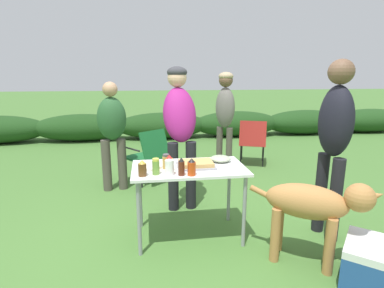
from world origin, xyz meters
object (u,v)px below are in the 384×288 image
object	(u,v)px
food_tray	(196,164)
mixing_bowl	(221,159)
standing_person_in_dark_puffer	(225,111)
hot_sauce_bottle	(192,167)
bbq_sauce_bottle	(181,167)
camp_chair_green_behind_table	(148,153)
spice_jar	(166,161)
standing_person_in_navy_coat	(334,133)
plate_stack	(150,167)
relish_jar	(156,167)
dog	(313,206)
mustard_bottle	(169,163)
paper_cup_stack	(169,167)
cooler_box	(366,262)
standing_person_in_olive_jacket	(180,122)
standing_person_in_red_jacket	(112,127)
folding_table	(189,174)
beer_bottle	(142,168)
camp_chair_near_hedge	(253,140)

from	to	relation	value
food_tray	mixing_bowl	distance (m)	0.32
standing_person_in_dark_puffer	hot_sauce_bottle	bearing A→B (deg)	-72.01
bbq_sauce_bottle	camp_chair_green_behind_table	bearing A→B (deg)	98.83
food_tray	spice_jar	bearing A→B (deg)	-179.25
standing_person_in_navy_coat	plate_stack	bearing A→B (deg)	-105.52
relish_jar	dog	size ratio (longest dim) A/B	0.16
hot_sauce_bottle	mustard_bottle	bearing A→B (deg)	139.82
bbq_sauce_bottle	paper_cup_stack	bearing A→B (deg)	164.11
mixing_bowl	cooler_box	xyz separation A→B (m)	(0.94, -1.05, -0.60)
mustard_bottle	dog	distance (m)	1.31
standing_person_in_dark_puffer	standing_person_in_navy_coat	distance (m)	2.13
standing_person_in_navy_coat	cooler_box	xyz separation A→B (m)	(-0.10, -0.72, -0.90)
spice_jar	standing_person_in_navy_coat	distance (m)	1.64
spice_jar	camp_chair_green_behind_table	world-z (taller)	spice_jar
mustard_bottle	spice_jar	distance (m)	0.08
standing_person_in_navy_coat	hot_sauce_bottle	bearing A→B (deg)	-96.45
paper_cup_stack	mustard_bottle	distance (m)	0.12
standing_person_in_olive_jacket	bbq_sauce_bottle	bearing A→B (deg)	-100.67
standing_person_in_red_jacket	standing_person_in_dark_puffer	bearing A→B (deg)	6.76
plate_stack	standing_person_in_dark_puffer	world-z (taller)	standing_person_in_dark_puffer
folding_table	standing_person_in_olive_jacket	distance (m)	0.88
mixing_bowl	standing_person_in_navy_coat	xyz separation A→B (m)	(1.03, -0.33, 0.30)
plate_stack	spice_jar	size ratio (longest dim) A/B	1.54
relish_jar	standing_person_in_olive_jacket	world-z (taller)	standing_person_in_olive_jacket
plate_stack	beer_bottle	bearing A→B (deg)	-107.59
folding_table	spice_jar	world-z (taller)	spice_jar
food_tray	standing_person_in_dark_puffer	bearing A→B (deg)	67.36
dog	camp_chair_green_behind_table	size ratio (longest dim) A/B	1.12
hot_sauce_bottle	standing_person_in_navy_coat	bearing A→B (deg)	2.36
folding_table	paper_cup_stack	bearing A→B (deg)	-134.67
folding_table	camp_chair_green_behind_table	size ratio (longest dim) A/B	1.32
bbq_sauce_bottle	mustard_bottle	bearing A→B (deg)	123.70
food_tray	cooler_box	bearing A→B (deg)	-36.49
plate_stack	bbq_sauce_bottle	size ratio (longest dim) A/B	1.30
standing_person_in_dark_puffer	dog	distance (m)	2.53
paper_cup_stack	relish_jar	size ratio (longest dim) A/B	0.92
spice_jar	camp_chair_green_behind_table	distance (m)	1.69
standing_person_in_olive_jacket	camp_chair_near_hedge	xyz separation A→B (m)	(1.50, 1.53, -0.60)
standing_person_in_olive_jacket	spice_jar	bearing A→B (deg)	-110.72
beer_bottle	cooler_box	world-z (taller)	beer_bottle
relish_jar	beer_bottle	world-z (taller)	relish_jar
standing_person_in_olive_jacket	plate_stack	bearing A→B (deg)	-121.27
camp_chair_green_behind_table	relish_jar	bearing A→B (deg)	-125.81
mustard_bottle	cooler_box	size ratio (longest dim) A/B	0.27
bbq_sauce_bottle	beer_bottle	xyz separation A→B (m)	(-0.34, 0.03, -0.01)
relish_jar	camp_chair_green_behind_table	world-z (taller)	relish_jar
relish_jar	hot_sauce_bottle	world-z (taller)	hot_sauce_bottle
folding_table	food_tray	distance (m)	0.12
food_tray	relish_jar	bearing A→B (deg)	-156.72
standing_person_in_olive_jacket	camp_chair_green_behind_table	world-z (taller)	standing_person_in_olive_jacket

